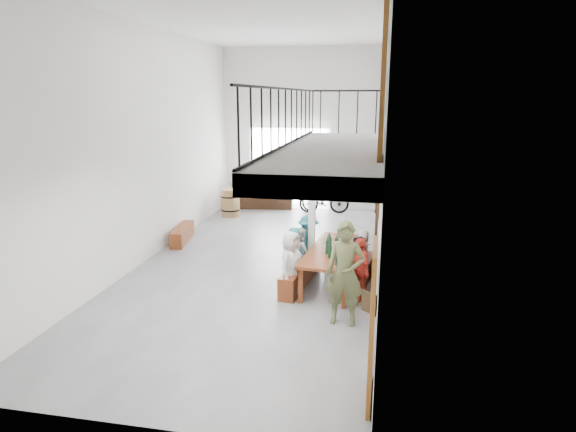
% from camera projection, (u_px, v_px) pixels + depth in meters
% --- Properties ---
extents(floor, '(12.00, 12.00, 0.00)m').
position_uv_depth(floor, '(260.00, 262.00, 11.52)').
color(floor, slate).
rests_on(floor, ground).
extents(room_walls, '(12.00, 12.00, 12.00)m').
position_uv_depth(room_walls, '(258.00, 111.00, 10.66)').
color(room_walls, white).
rests_on(room_walls, ground).
extents(gateway_portal, '(2.80, 0.08, 2.80)m').
position_uv_depth(gateway_portal, '(289.00, 168.00, 16.91)').
color(gateway_portal, white).
rests_on(gateway_portal, ground).
extents(right_wall_decor, '(0.07, 8.28, 5.07)m').
position_uv_depth(right_wall_decor, '(377.00, 216.00, 8.83)').
color(right_wall_decor, brown).
rests_on(right_wall_decor, ground).
extents(balcony, '(1.52, 5.62, 4.00)m').
position_uv_depth(balcony, '(332.00, 157.00, 7.46)').
color(balcony, white).
rests_on(balcony, ground).
extents(tasting_table, '(1.28, 2.56, 0.79)m').
position_uv_depth(tasting_table, '(335.00, 253.00, 9.97)').
color(tasting_table, brown).
rests_on(tasting_table, ground).
extents(bench_inner, '(0.59, 2.05, 0.47)m').
position_uv_depth(bench_inner, '(300.00, 274.00, 10.15)').
color(bench_inner, brown).
rests_on(bench_inner, ground).
extents(bench_wall, '(0.54, 2.00, 0.46)m').
position_uv_depth(bench_wall, '(361.00, 276.00, 10.05)').
color(bench_wall, brown).
rests_on(bench_wall, ground).
extents(tableware, '(0.52, 1.32, 0.35)m').
position_uv_depth(tableware, '(331.00, 245.00, 9.73)').
color(tableware, black).
rests_on(tableware, tasting_table).
extents(side_bench, '(0.56, 1.52, 0.42)m').
position_uv_depth(side_bench, '(182.00, 234.00, 13.13)').
color(side_bench, brown).
rests_on(side_bench, ground).
extents(oak_barrel, '(0.61, 0.61, 0.90)m').
position_uv_depth(oak_barrel, '(230.00, 203.00, 15.85)').
color(oak_barrel, olive).
rests_on(oak_barrel, ground).
extents(serving_counter, '(1.93, 0.76, 0.99)m').
position_uv_depth(serving_counter, '(266.00, 194.00, 17.00)').
color(serving_counter, '#311B11').
rests_on(serving_counter, ground).
extents(counter_bottles, '(1.62, 0.26, 0.28)m').
position_uv_depth(counter_bottles, '(266.00, 177.00, 16.86)').
color(counter_bottles, black).
rests_on(counter_bottles, serving_counter).
extents(guest_left_a, '(0.61, 0.75, 1.33)m').
position_uv_depth(guest_left_a, '(291.00, 264.00, 9.45)').
color(guest_left_a, silver).
rests_on(guest_left_a, ground).
extents(guest_left_b, '(0.34, 0.49, 1.28)m').
position_uv_depth(guest_left_b, '(296.00, 257.00, 9.95)').
color(guest_left_b, '#26747F').
rests_on(guest_left_b, ground).
extents(guest_left_c, '(0.59, 0.65, 1.09)m').
position_uv_depth(guest_left_c, '(301.00, 252.00, 10.58)').
color(guest_left_c, silver).
rests_on(guest_left_c, ground).
extents(guest_left_d, '(0.49, 0.84, 1.30)m').
position_uv_depth(guest_left_d, '(308.00, 243.00, 10.87)').
color(guest_left_d, '#26747F').
rests_on(guest_left_d, ground).
extents(guest_right_a, '(0.58, 0.80, 1.26)m').
position_uv_depth(guest_right_a, '(360.00, 269.00, 9.29)').
color(guest_right_a, red).
rests_on(guest_right_a, ground).
extents(guest_right_b, '(0.54, 1.04, 1.07)m').
position_uv_depth(guest_right_b, '(358.00, 261.00, 10.01)').
color(guest_right_b, black).
rests_on(guest_right_b, ground).
extents(guest_right_c, '(0.41, 0.56, 1.04)m').
position_uv_depth(guest_right_c, '(362.00, 253.00, 10.60)').
color(guest_right_c, silver).
rests_on(guest_right_c, ground).
extents(host_standing, '(0.69, 0.48, 1.84)m').
position_uv_depth(host_standing, '(345.00, 274.00, 8.24)').
color(host_standing, '#484C2B').
rests_on(host_standing, ground).
extents(potted_plant, '(0.47, 0.42, 0.46)m').
position_uv_depth(potted_plant, '(365.00, 251.00, 11.66)').
color(potted_plant, '#174919').
rests_on(potted_plant, ground).
extents(bicycle_near, '(1.82, 0.94, 0.91)m').
position_uv_depth(bicycle_near, '(295.00, 197.00, 16.77)').
color(bicycle_near, black).
rests_on(bicycle_near, ground).
extents(bicycle_far, '(1.73, 0.68, 1.01)m').
position_uv_depth(bicycle_far, '(324.00, 199.00, 16.25)').
color(bicycle_far, black).
rests_on(bicycle_far, ground).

